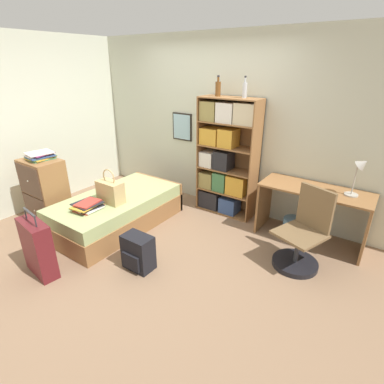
{
  "coord_description": "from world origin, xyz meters",
  "views": [
    {
      "loc": [
        2.42,
        -2.51,
        2.18
      ],
      "look_at": [
        0.52,
        0.18,
        0.75
      ],
      "focal_mm": 28.0,
      "sensor_mm": 36.0,
      "label": 1
    }
  ],
  "objects_px": {
    "handbag": "(110,191)",
    "desk": "(313,204)",
    "book_stack_on_bed": "(88,206)",
    "suitcase": "(38,248)",
    "dresser": "(46,191)",
    "waste_bin": "(292,228)",
    "bed": "(118,210)",
    "desk_chair": "(301,243)",
    "desk_lamp": "(360,170)",
    "bookcase": "(224,158)",
    "bottle_green": "(218,88)",
    "magazine_pile_on_dresser": "(40,156)",
    "bottle_brown": "(245,90)",
    "backpack": "(138,252)"
  },
  "relations": [
    {
      "from": "handbag",
      "to": "desk",
      "type": "distance_m",
      "value": 2.64
    },
    {
      "from": "book_stack_on_bed",
      "to": "suitcase",
      "type": "height_order",
      "value": "suitcase"
    },
    {
      "from": "dresser",
      "to": "waste_bin",
      "type": "height_order",
      "value": "dresser"
    },
    {
      "from": "desk",
      "to": "handbag",
      "type": "bearing_deg",
      "value": -149.33
    },
    {
      "from": "book_stack_on_bed",
      "to": "dresser",
      "type": "distance_m",
      "value": 0.95
    },
    {
      "from": "book_stack_on_bed",
      "to": "desk",
      "type": "bearing_deg",
      "value": 35.27
    },
    {
      "from": "bed",
      "to": "book_stack_on_bed",
      "type": "distance_m",
      "value": 0.57
    },
    {
      "from": "bed",
      "to": "desk_chair",
      "type": "relative_size",
      "value": 1.95
    },
    {
      "from": "suitcase",
      "to": "waste_bin",
      "type": "height_order",
      "value": "suitcase"
    },
    {
      "from": "book_stack_on_bed",
      "to": "waste_bin",
      "type": "height_order",
      "value": "book_stack_on_bed"
    },
    {
      "from": "desk_lamp",
      "to": "bookcase",
      "type": "bearing_deg",
      "value": 178.08
    },
    {
      "from": "handbag",
      "to": "bottle_green",
      "type": "bearing_deg",
      "value": 62.31
    },
    {
      "from": "dresser",
      "to": "desk_lamp",
      "type": "distance_m",
      "value": 4.14
    },
    {
      "from": "handbag",
      "to": "magazine_pile_on_dresser",
      "type": "distance_m",
      "value": 1.15
    },
    {
      "from": "book_stack_on_bed",
      "to": "bottle_brown",
      "type": "relative_size",
      "value": 1.45
    },
    {
      "from": "bed",
      "to": "desk_lamp",
      "type": "relative_size",
      "value": 3.75
    },
    {
      "from": "bed",
      "to": "waste_bin",
      "type": "bearing_deg",
      "value": 27.09
    },
    {
      "from": "bookcase",
      "to": "bottle_green",
      "type": "distance_m",
      "value": 0.99
    },
    {
      "from": "backpack",
      "to": "bottle_green",
      "type": "bearing_deg",
      "value": 92.93
    },
    {
      "from": "bed",
      "to": "dresser",
      "type": "bearing_deg",
      "value": -151.57
    },
    {
      "from": "handbag",
      "to": "desk_chair",
      "type": "relative_size",
      "value": 0.5
    },
    {
      "from": "bed",
      "to": "desk_chair",
      "type": "distance_m",
      "value": 2.49
    },
    {
      "from": "handbag",
      "to": "bed",
      "type": "bearing_deg",
      "value": 119.48
    },
    {
      "from": "waste_bin",
      "to": "bookcase",
      "type": "bearing_deg",
      "value": 172.83
    },
    {
      "from": "dresser",
      "to": "bottle_green",
      "type": "height_order",
      "value": "bottle_green"
    },
    {
      "from": "backpack",
      "to": "waste_bin",
      "type": "bearing_deg",
      "value": 53.91
    },
    {
      "from": "bottle_brown",
      "to": "desk_lamp",
      "type": "relative_size",
      "value": 0.57
    },
    {
      "from": "desk_chair",
      "to": "bookcase",
      "type": "bearing_deg",
      "value": 153.86
    },
    {
      "from": "bottle_brown",
      "to": "backpack",
      "type": "distance_m",
      "value": 2.49
    },
    {
      "from": "suitcase",
      "to": "dresser",
      "type": "bearing_deg",
      "value": 144.63
    },
    {
      "from": "bed",
      "to": "bookcase",
      "type": "bearing_deg",
      "value": 51.51
    },
    {
      "from": "desk_chair",
      "to": "waste_bin",
      "type": "distance_m",
      "value": 0.63
    },
    {
      "from": "magazine_pile_on_dresser",
      "to": "suitcase",
      "type": "bearing_deg",
      "value": -36.35
    },
    {
      "from": "desk",
      "to": "desk_chair",
      "type": "bearing_deg",
      "value": -84.29
    },
    {
      "from": "bed",
      "to": "bookcase",
      "type": "relative_size",
      "value": 1.04
    },
    {
      "from": "magazine_pile_on_dresser",
      "to": "waste_bin",
      "type": "xyz_separation_m",
      "value": [
        3.11,
        1.58,
        -0.86
      ]
    },
    {
      "from": "bottle_brown",
      "to": "desk_lamp",
      "type": "xyz_separation_m",
      "value": [
        1.54,
        -0.07,
        -0.79
      ]
    },
    {
      "from": "book_stack_on_bed",
      "to": "desk_chair",
      "type": "distance_m",
      "value": 2.64
    },
    {
      "from": "desk",
      "to": "desk_chair",
      "type": "xyz_separation_m",
      "value": [
        0.06,
        -0.61,
        -0.24
      ]
    },
    {
      "from": "bottle_brown",
      "to": "desk_chair",
      "type": "relative_size",
      "value": 0.3
    },
    {
      "from": "desk",
      "to": "suitcase",
      "type": "bearing_deg",
      "value": -132.89
    },
    {
      "from": "bottle_green",
      "to": "waste_bin",
      "type": "height_order",
      "value": "bottle_green"
    },
    {
      "from": "magazine_pile_on_dresser",
      "to": "desk_lamp",
      "type": "distance_m",
      "value": 4.09
    },
    {
      "from": "suitcase",
      "to": "desk",
      "type": "relative_size",
      "value": 0.57
    },
    {
      "from": "bottle_green",
      "to": "waste_bin",
      "type": "bearing_deg",
      "value": -6.39
    },
    {
      "from": "suitcase",
      "to": "bottle_green",
      "type": "bearing_deg",
      "value": 73.73
    },
    {
      "from": "handbag",
      "to": "desk_chair",
      "type": "distance_m",
      "value": 2.46
    },
    {
      "from": "handbag",
      "to": "bookcase",
      "type": "height_order",
      "value": "bookcase"
    },
    {
      "from": "book_stack_on_bed",
      "to": "magazine_pile_on_dresser",
      "type": "xyz_separation_m",
      "value": [
        -0.96,
        0.02,
        0.49
      ]
    },
    {
      "from": "magazine_pile_on_dresser",
      "to": "desk_chair",
      "type": "height_order",
      "value": "magazine_pile_on_dresser"
    }
  ]
}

